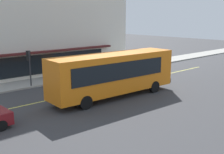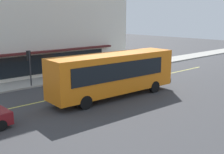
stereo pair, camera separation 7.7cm
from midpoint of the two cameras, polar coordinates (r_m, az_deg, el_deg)
The scene contains 8 objects.
ground at distance 24.15m, azimuth -5.06°, elevation -3.01°, with size 120.00×120.00×0.00m, color #38383A.
sidewalk at distance 28.95m, azimuth -12.10°, elevation -0.51°, with size 80.00×3.14×0.15m, color #9E9B93.
lane_centre_stripe at distance 24.15m, azimuth -5.07°, elevation -3.00°, with size 36.00×0.16×0.01m, color #D8D14C.
storefront_building at distance 34.96m, azimuth -16.13°, elevation 13.47°, with size 21.08×10.99×14.72m.
bus at distance 22.09m, azimuth 0.60°, elevation 0.89°, with size 11.23×3.02×3.50m.
traffic_light at distance 26.25m, azimuth -16.56°, elevation 3.41°, with size 0.30×0.52×3.20m.
pedestrian_mid_block at distance 29.34m, azimuth -11.86°, elevation 1.90°, with size 0.34×0.34×1.73m.
pedestrian_waiting at distance 31.07m, azimuth -4.70°, elevation 2.83°, with size 0.34×0.34×1.85m.
Camera 2 is at (-13.86, -18.73, 6.35)m, focal length 44.66 mm.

